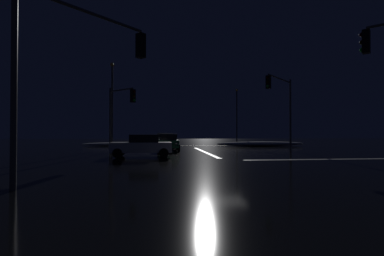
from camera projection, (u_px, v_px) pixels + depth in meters
name	position (u px, v px, depth m)	size (l,w,h in m)	color
ground	(224.00, 161.00, 17.41)	(120.00, 120.00, 0.10)	black
stop_line_north	(204.00, 152.00, 25.13)	(0.35, 13.28, 0.01)	white
centre_line_ns	(190.00, 146.00, 36.66)	(22.00, 0.15, 0.01)	yellow
crosswalk_bar_east	(344.00, 159.00, 18.28)	(13.28, 0.40, 0.01)	white
snow_bank_left_curb	(123.00, 144.00, 36.24)	(10.09, 1.50, 0.45)	white
snow_bank_right_curb	(261.00, 144.00, 35.44)	(11.20, 1.50, 0.58)	white
sedan_green	(168.00, 142.00, 26.98)	(2.02, 4.33, 1.57)	#14512D
sedan_blue	(166.00, 140.00, 32.48)	(2.02, 4.33, 1.57)	navy
sedan_red	(167.00, 139.00, 38.53)	(2.02, 4.33, 1.57)	maroon
sedan_silver	(164.00, 138.00, 44.04)	(2.02, 4.33, 1.57)	#B7B7BC
sedan_orange	(162.00, 138.00, 50.46)	(2.02, 4.33, 1.57)	#C66014
sedan_black	(161.00, 137.00, 56.41)	(2.02, 4.33, 1.57)	black
sedan_white_crossing	(142.00, 145.00, 20.15)	(4.33, 2.02, 1.57)	silver
traffic_signal_ne	(282.00, 99.00, 24.91)	(3.80, 3.80, 6.65)	#4C4C51
traffic_signal_sw	(80.00, 55.00, 10.07)	(3.78, 3.78, 6.39)	#4C4C51
traffic_signal_nw	(120.00, 108.00, 23.83)	(2.44, 2.44, 5.57)	#4C4C51
streetlamp_left_near	(112.00, 99.00, 29.79)	(0.44, 0.44, 9.05)	#424247
streetlamp_right_far	(237.00, 112.00, 47.66)	(0.44, 0.44, 9.04)	#424247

